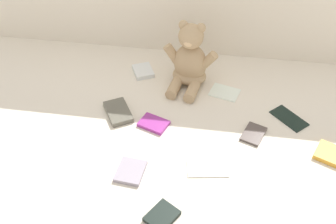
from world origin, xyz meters
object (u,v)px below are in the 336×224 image
object	(u,v)px
teddy_bear	(190,62)
book_case_1	(118,112)
book_case_6	(143,71)
book_case_2	(254,134)
book_case_9	(154,124)
book_case_4	(330,154)
book_case_8	(208,168)
book_case_0	(131,171)
book_case_7	(289,118)
book_case_3	(225,92)
book_case_5	(162,216)

from	to	relation	value
teddy_bear	book_case_1	size ratio (longest dim) A/B	2.02
teddy_bear	book_case_6	xyz separation A→B (m)	(-0.20, 0.03, -0.09)
book_case_2	book_case_6	bearing A→B (deg)	-12.75
teddy_bear	book_case_9	size ratio (longest dim) A/B	2.66
book_case_6	book_case_9	bearing A→B (deg)	82.32
book_case_4	book_case_8	distance (m)	0.42
book_case_0	book_case_8	size ratio (longest dim) A/B	0.75
book_case_8	book_case_9	xyz separation A→B (m)	(-0.21, 0.18, 0.00)
teddy_bear	book_case_7	bearing A→B (deg)	-13.28
book_case_3	book_case_7	bearing A→B (deg)	-99.90
book_case_0	book_case_9	size ratio (longest dim) A/B	1.00
book_case_0	book_case_3	xyz separation A→B (m)	(0.29, 0.46, -0.00)
book_case_2	book_case_7	size ratio (longest dim) A/B	0.73
teddy_bear	book_case_9	xyz separation A→B (m)	(-0.10, -0.28, -0.09)
book_case_3	book_case_6	xyz separation A→B (m)	(-0.35, 0.08, 0.00)
book_case_1	teddy_bear	bearing A→B (deg)	-166.40
book_case_5	book_case_8	size ratio (longest dim) A/B	0.68
book_case_4	book_case_8	bearing A→B (deg)	41.30
book_case_3	book_case_8	world-z (taller)	same
book_case_1	book_case_5	world-z (taller)	book_case_1
book_case_0	teddy_bear	bearing A→B (deg)	80.62
book_case_0	book_case_1	bearing A→B (deg)	117.07
teddy_bear	book_case_4	world-z (taller)	teddy_bear
book_case_5	book_case_8	bearing A→B (deg)	91.49
book_case_7	book_case_9	world-z (taller)	book_case_9
book_case_1	book_case_9	world-z (taller)	book_case_1
book_case_1	book_case_4	xyz separation A→B (m)	(0.76, -0.10, -0.00)
book_case_2	book_case_5	world-z (taller)	book_case_5
book_case_0	book_case_3	distance (m)	0.54
book_case_0	book_case_6	bearing A→B (deg)	102.28
book_case_0	book_case_3	bearing A→B (deg)	63.57
book_case_7	teddy_bear	bearing A→B (deg)	112.78
book_case_0	book_case_9	distance (m)	0.23
book_case_0	book_case_5	world-z (taller)	same
book_case_0	book_case_7	size ratio (longest dim) A/B	0.74
book_case_0	book_case_8	bearing A→B (deg)	17.32
book_case_8	book_case_3	bearing A→B (deg)	165.53
book_case_9	book_case_2	bearing A→B (deg)	-69.37
book_case_0	book_case_7	xyz separation A→B (m)	(0.53, 0.34, -0.00)
book_case_1	book_case_7	world-z (taller)	book_case_1
book_case_0	book_case_9	world-z (taller)	same
book_case_5	book_case_7	world-z (taller)	book_case_5
book_case_3	teddy_bear	bearing A→B (deg)	87.59
book_case_0	book_case_3	world-z (taller)	book_case_0
teddy_bear	book_case_4	bearing A→B (deg)	-23.15
book_case_1	book_case_3	xyz separation A→B (m)	(0.39, 0.19, -0.01)
book_case_4	book_case_5	bearing A→B (deg)	56.44
book_case_6	book_case_8	world-z (taller)	book_case_6
book_case_6	book_case_8	bearing A→B (deg)	96.98
book_case_6	book_case_7	bearing A→B (deg)	135.72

